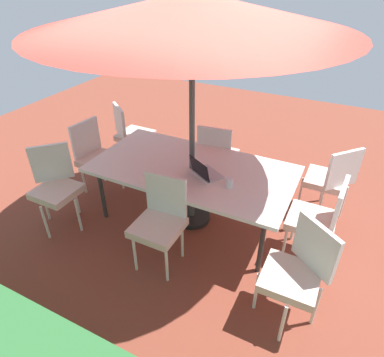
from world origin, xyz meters
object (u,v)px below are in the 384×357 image
Objects in this scene: chair_west at (319,217)px; chair_north at (160,219)px; patio_umbrella at (192,12)px; laptop at (205,172)px; chair_northwest at (297,270)px; cup at (229,182)px; chair_northeast at (55,184)px; chair_southwest at (331,178)px; chair_southeast at (131,132)px; chair_east at (96,154)px; chair_south at (217,153)px; dining_table at (192,171)px.

chair_north is (1.40, 0.73, 0.00)m from chair_west.
patio_umbrella reaches higher than laptop.
chair_northwest is 9.35× the size of cup.
laptop is (-1.57, -0.65, 0.24)m from chair_northeast.
chair_southwest is 1.35m from cup.
chair_southeast and chair_east have the same top height.
chair_west and chair_east have the same top height.
chair_southwest is at bearing -150.76° from patio_umbrella.
chair_southeast is (1.40, -0.77, -1.77)m from patio_umbrella.
laptop is (1.22, 0.08, 0.24)m from chair_west.
chair_south is at bearing 87.81° from chair_north.
chair_southeast is 2.45× the size of laptop.
dining_table is at bearing 88.17° from chair_north.
dining_table is 2.31× the size of chair_southwest.
patio_umbrella reaches higher than chair_southwest.
chair_north is at bearing -0.81° from chair_southwest.
chair_north is at bearing -59.23° from chair_west.
laptop is (-0.21, 0.84, 0.24)m from chair_south.
patio_umbrella is 2.27m from chair_east.
patio_umbrella is at bearing 4.84° from laptop.
dining_table is at bearing -19.10° from chair_southwest.
chair_north is 1.00× the size of chair_northeast.
chair_west is 2.93m from chair_southeast.
patio_umbrella is at bearing -83.10° from chair_east.
chair_west is at bearing 145.34° from chair_south.
chair_north reaches higher than dining_table.
chair_northwest is at bearing -172.47° from chair_southeast.
chair_west is 9.35× the size of cup.
chair_southwest is at bearing 124.66° from chair_northwest.
chair_southwest is (-0.05, -1.60, 0.00)m from chair_northwest.
chair_southwest and chair_south have the same top height.
chair_north and chair_southwest have the same top height.
cup is at bearing -179.70° from chair_northwest.
cup is at bearing -163.88° from laptop.
chair_south is at bearing 1.11° from chair_northeast.
chair_northwest is at bearing -0.02° from chair_west.
chair_north is 1.00× the size of chair_south.
chair_west reaches higher than laptop.
laptop is at bearing -174.54° from chair_northwest.
chair_north is at bearing -46.12° from chair_northeast.
cup is (0.86, -0.63, 0.24)m from chair_northwest.
chair_northwest is at bearing 125.04° from chair_south.
chair_northwest is 1.09m from cup.
dining_table is 0.24m from laptop.
chair_southwest is at bearing -142.41° from chair_southeast.
cup is (-0.31, 0.08, 0.01)m from laptop.
chair_northeast is at bearing 128.09° from chair_southeast.
chair_east is (2.84, -0.02, 0.00)m from chair_west.
dining_table is at bearing -171.79° from chair_southeast.
chair_south is 1.08m from cup.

